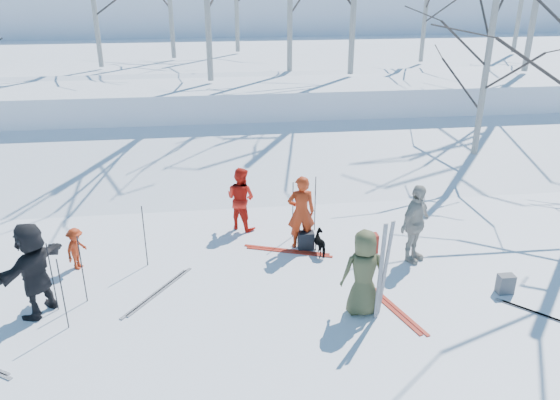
{
  "coord_description": "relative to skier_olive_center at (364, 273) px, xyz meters",
  "views": [
    {
      "loc": [
        -1.28,
        -8.7,
        5.68
      ],
      "look_at": [
        0.0,
        1.5,
        1.3
      ],
      "focal_mm": 35.0,
      "sensor_mm": 36.0,
      "label": 1
    }
  ],
  "objects": [
    {
      "name": "ground",
      "position": [
        -1.19,
        0.73,
        -0.8
      ],
      "size": [
        120.0,
        120.0,
        0.0
      ],
      "primitive_type": "plane",
      "color": "white",
      "rests_on": "ground"
    },
    {
      "name": "snow_ramp",
      "position": [
        -1.19,
        7.73,
        -0.65
      ],
      "size": [
        70.0,
        9.49,
        4.12
      ],
      "primitive_type": "cube",
      "rotation": [
        0.3,
        0.0,
        0.0
      ],
      "color": "white",
      "rests_on": "ground"
    },
    {
      "name": "snow_plateau",
      "position": [
        -1.19,
        17.73,
        0.2
      ],
      "size": [
        70.0,
        18.0,
        2.2
      ],
      "primitive_type": "cube",
      "color": "white",
      "rests_on": "ground"
    },
    {
      "name": "far_hill",
      "position": [
        -1.19,
        38.73,
        1.2
      ],
      "size": [
        90.0,
        30.0,
        6.0
      ],
      "primitive_type": "cube",
      "color": "white",
      "rests_on": "ground"
    },
    {
      "name": "skier_olive_center",
      "position": [
        0.0,
        0.0,
        0.0
      ],
      "size": [
        0.78,
        0.51,
        1.6
      ],
      "primitive_type": "imported",
      "rotation": [
        0.0,
        0.0,
        3.15
      ],
      "color": "#474B2D",
      "rests_on": "ground"
    },
    {
      "name": "skier_red_north",
      "position": [
        -0.68,
        2.61,
        0.03
      ],
      "size": [
        0.61,
        0.41,
        1.66
      ],
      "primitive_type": "imported",
      "rotation": [
        0.0,
        0.0,
        3.12
      ],
      "color": "#AA2D0F",
      "rests_on": "ground"
    },
    {
      "name": "skier_redor_behind",
      "position": [
        -1.92,
        3.71,
        -0.05
      ],
      "size": [
        0.93,
        0.9,
        1.5
      ],
      "primitive_type": "imported",
      "rotation": [
        0.0,
        0.0,
        2.46
      ],
      "color": "red",
      "rests_on": "ground"
    },
    {
      "name": "skier_red_seated",
      "position": [
        -5.35,
        2.24,
        -0.35
      ],
      "size": [
        0.52,
        0.66,
        0.89
      ],
      "primitive_type": "imported",
      "rotation": [
        0.0,
        0.0,
        1.2
      ],
      "color": "#AA2D0F",
      "rests_on": "ground"
    },
    {
      "name": "skier_cream_east",
      "position": [
        1.55,
        1.7,
        0.05
      ],
      "size": [
        1.02,
        0.95,
        1.69
      ],
      "primitive_type": "imported",
      "rotation": [
        0.0,
        0.0,
        0.7
      ],
      "color": "beige",
      "rests_on": "ground"
    },
    {
      "name": "skier_grey_west",
      "position": [
        -5.68,
        0.7,
        0.08
      ],
      "size": [
        1.25,
        1.67,
        1.76
      ],
      "primitive_type": "imported",
      "rotation": [
        0.0,
        0.0,
        4.2
      ],
      "color": "black",
      "rests_on": "ground"
    },
    {
      "name": "dog",
      "position": [
        -0.28,
        2.22,
        -0.55
      ],
      "size": [
        0.39,
        0.64,
        0.5
      ],
      "primitive_type": "imported",
      "rotation": [
        0.0,
        0.0,
        3.35
      ],
      "color": "black",
      "rests_on": "ground"
    },
    {
      "name": "upright_ski_left",
      "position": [
        0.21,
        -0.28,
        0.15
      ],
      "size": [
        0.08,
        0.16,
        1.9
      ],
      "primitive_type": "cube",
      "rotation": [
        0.07,
        0.0,
        0.04
      ],
      "color": "silver",
      "rests_on": "ground"
    },
    {
      "name": "upright_ski_right",
      "position": [
        0.33,
        -0.17,
        0.15
      ],
      "size": [
        0.14,
        0.23,
        1.89
      ],
      "primitive_type": "cube",
      "rotation": [
        0.1,
        0.0,
        0.37
      ],
      "color": "silver",
      "rests_on": "ground"
    },
    {
      "name": "ski_pair_a",
      "position": [
        3.3,
        -0.66,
        -0.79
      ],
      "size": [
        2.1,
        2.1,
        0.02
      ],
      "primitive_type": null,
      "rotation": [
        0.0,
        0.0,
        0.77
      ],
      "color": "silver",
      "rests_on": "ground"
    },
    {
      "name": "ski_pair_b",
      "position": [
        0.59,
        0.07,
        -0.79
      ],
      "size": [
        1.3,
        2.02,
        0.02
      ],
      "primitive_type": null,
      "rotation": [
        0.0,
        0.0,
        0.31
      ],
      "color": "#B22919",
      "rests_on": "ground"
    },
    {
      "name": "ski_pair_d",
      "position": [
        -0.99,
        2.4,
        -0.79
      ],
      "size": [
        1.43,
        2.03,
        0.02
      ],
      "primitive_type": null,
      "rotation": [
        0.0,
        0.0,
        1.22
      ],
      "color": "#B22919",
      "rests_on": "ground"
    },
    {
      "name": "ski_pair_e",
      "position": [
        -3.67,
        1.09,
        -0.79
      ],
      "size": [
        1.97,
        2.09,
        0.02
      ],
      "primitive_type": null,
      "rotation": [
        0.0,
        0.0,
        -0.6
      ],
      "color": "silver",
      "rests_on": "ground"
    },
    {
      "name": "ski_pole_a",
      "position": [
        -0.79,
        3.08,
        -0.13
      ],
      "size": [
        0.02,
        0.02,
        1.34
      ],
      "primitive_type": "cylinder",
      "color": "black",
      "rests_on": "ground"
    },
    {
      "name": "ski_pole_b",
      "position": [
        -5.41,
        0.75,
        -0.13
      ],
      "size": [
        0.02,
        0.02,
        1.34
      ],
      "primitive_type": "cylinder",
      "color": "black",
      "rests_on": "ground"
    },
    {
      "name": "ski_pole_c",
      "position": [
        -5.1,
        0.16,
        -0.13
      ],
      "size": [
        0.02,
        0.02,
        1.34
      ],
      "primitive_type": "cylinder",
      "color": "black",
      "rests_on": "ground"
    },
    {
      "name": "ski_pole_d",
      "position": [
        -3.96,
        2.17,
        -0.13
      ],
      "size": [
        0.02,
        0.02,
        1.34
      ],
      "primitive_type": "cylinder",
      "color": "black",
      "rests_on": "ground"
    },
    {
      "name": "ski_pole_e",
      "position": [
        -4.95,
        0.96,
        -0.13
      ],
      "size": [
        0.02,
        0.02,
        1.34
      ],
      "primitive_type": "cylinder",
      "color": "black",
      "rests_on": "ground"
    },
    {
      "name": "ski_pole_f",
      "position": [
        -0.23,
        3.36,
        -0.13
      ],
      "size": [
        0.02,
        0.02,
        1.34
      ],
      "primitive_type": "cylinder",
      "color": "black",
      "rests_on": "ground"
    },
    {
      "name": "backpack_red",
      "position": [
        0.77,
        2.16,
        -0.59
      ],
      "size": [
        0.32,
        0.22,
        0.42
      ],
      "primitive_type": "cube",
      "color": "maroon",
      "rests_on": "ground"
    },
    {
      "name": "backpack_grey",
      "position": [
        2.86,
        0.26,
        -0.61
      ],
      "size": [
        0.3,
        0.2,
        0.38
      ],
      "primitive_type": "cube",
      "color": "#55575C",
      "rests_on": "ground"
    },
    {
      "name": "backpack_dark",
      "position": [
        -0.58,
        2.48,
        -0.6
      ],
      "size": [
        0.34,
        0.24,
        0.4
      ],
      "primitive_type": "cube",
      "color": "black",
      "rests_on": "ground"
    },
    {
      "name": "birch_plateau_a",
      "position": [
        6.0,
        13.64,
        3.57
      ],
      "size": [
        3.63,
        3.63,
        4.33
      ],
      "primitive_type": null,
      "color": "silver",
      "rests_on": "snow_plateau"
    },
    {
      "name": "birch_edge_e",
      "position": [
        5.25,
        6.75,
        1.85
      ],
      "size": [
        4.31,
        4.31,
        5.3
      ],
      "primitive_type": null,
      "color": "silver",
      "rests_on": "ground"
    }
  ]
}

